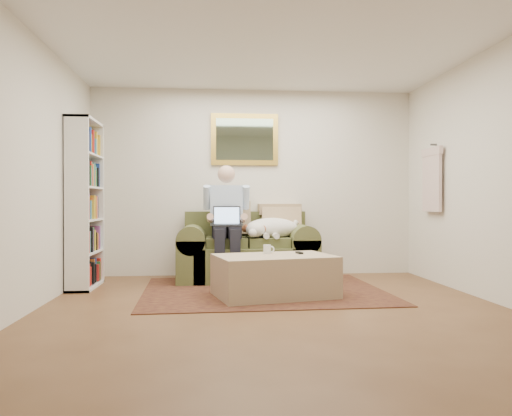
{
  "coord_description": "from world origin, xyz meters",
  "views": [
    {
      "loc": [
        -0.58,
        -4.5,
        1.01
      ],
      "look_at": [
        -0.07,
        1.39,
        0.95
      ],
      "focal_mm": 35.0,
      "sensor_mm": 36.0,
      "label": 1
    }
  ],
  "objects": [
    {
      "name": "laptop",
      "position": [
        -0.4,
        1.78,
        0.79
      ],
      "size": [
        0.35,
        0.27,
        0.25
      ],
      "color": "black",
      "rests_on": "seated_man"
    },
    {
      "name": "rug",
      "position": [
        0.0,
        1.18,
        0.01
      ],
      "size": [
        2.79,
        2.27,
        0.01
      ],
      "primitive_type": "cube",
      "rotation": [
        0.0,
        0.0,
        0.04
      ],
      "color": "black",
      "rests_on": "room_shell"
    },
    {
      "name": "tv_remote",
      "position": [
        0.38,
        0.95,
        0.46
      ],
      "size": [
        0.07,
        0.15,
        0.02
      ],
      "primitive_type": "cube",
      "rotation": [
        0.0,
        0.0,
        0.12
      ],
      "color": "black",
      "rests_on": "ottoman"
    },
    {
      "name": "hanging_shirt",
      "position": [
        2.19,
        1.6,
        1.35
      ],
      "size": [
        0.06,
        0.52,
        0.9
      ],
      "primitive_type": null,
      "color": "beige",
      "rests_on": "room_shell"
    },
    {
      "name": "sofa",
      "position": [
        -0.13,
        2.01,
        0.31
      ],
      "size": [
        1.79,
        0.91,
        1.07
      ],
      "color": "#49512B",
      "rests_on": "room_shell"
    },
    {
      "name": "coffee_mug",
      "position": [
        0.02,
        0.96,
        0.5
      ],
      "size": [
        0.08,
        0.08,
        0.1
      ],
      "primitive_type": "cylinder",
      "color": "white",
      "rests_on": "ottoman"
    },
    {
      "name": "ottoman",
      "position": [
        0.08,
        0.81,
        0.22
      ],
      "size": [
        1.38,
        1.04,
        0.45
      ],
      "primitive_type": "cube",
      "rotation": [
        0.0,
        0.0,
        0.23
      ],
      "color": "tan",
      "rests_on": "room_shell"
    },
    {
      "name": "bookshelf",
      "position": [
        -2.1,
        1.6,
        1.0
      ],
      "size": [
        0.28,
        0.8,
        2.0
      ],
      "primitive_type": null,
      "color": "white",
      "rests_on": "room_shell"
    },
    {
      "name": "wall_mirror",
      "position": [
        -0.13,
        2.47,
        1.9
      ],
      "size": [
        0.94,
        0.04,
        0.72
      ],
      "color": "gold",
      "rests_on": "room_shell"
    },
    {
      "name": "sleeping_dog",
      "position": [
        0.19,
        1.92,
        0.68
      ],
      "size": [
        0.74,
        0.46,
        0.27
      ],
      "primitive_type": null,
      "color": "white",
      "rests_on": "sofa"
    },
    {
      "name": "room_shell",
      "position": [
        0.0,
        0.35,
        1.3
      ],
      "size": [
        4.51,
        5.0,
        2.61
      ],
      "color": "brown",
      "rests_on": "ground"
    },
    {
      "name": "seated_man",
      "position": [
        -0.4,
        1.85,
        0.75
      ],
      "size": [
        0.59,
        0.84,
        1.5
      ],
      "primitive_type": null,
      "color": "#8CACD8",
      "rests_on": "sofa"
    }
  ]
}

